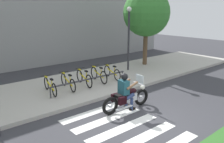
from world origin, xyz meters
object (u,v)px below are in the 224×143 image
object	(u,v)px
motorcycle	(127,98)
street_lamp	(129,33)
tree_near_rack	(146,13)
rider	(125,89)
bicycle_4	(112,72)
bicycle_0	(50,86)
bicycle_1	(68,82)
bicycle_3	(99,75)
bike_rack	(91,79)
bicycle_2	(84,78)

from	to	relation	value
motorcycle	street_lamp	bearing A→B (deg)	45.88
motorcycle	tree_near_rack	xyz separation A→B (m)	(5.74, 4.34, 3.02)
rider	bicycle_4	size ratio (longest dim) A/B	0.92
street_lamp	bicycle_0	bearing A→B (deg)	-171.81
motorcycle	street_lamp	size ratio (longest dim) A/B	0.56
bicycle_1	bicycle_4	distance (m)	2.63
bicycle_3	bike_rack	size ratio (longest dim) A/B	0.40
bicycle_0	motorcycle	bearing A→B (deg)	-62.86
bicycle_2	tree_near_rack	size ratio (longest dim) A/B	0.34
rider	bicycle_2	bearing A→B (deg)	86.15
bicycle_2	bicycle_4	bearing A→B (deg)	0.02
rider	bicycle_3	size ratio (longest dim) A/B	0.88
tree_near_rack	bicycle_1	bearing A→B (deg)	-169.66
bicycle_2	bike_rack	bearing A→B (deg)	-90.05
rider	bicycle_4	xyz separation A→B (m)	(1.96, 3.15, -0.35)
bicycle_3	bike_rack	distance (m)	1.04
bicycle_0	bicycle_2	distance (m)	1.75
bicycle_3	motorcycle	bearing A→B (deg)	-107.80
bicycle_4	bike_rack	world-z (taller)	bicycle_4
bicycle_0	street_lamp	bearing A→B (deg)	8.19
motorcycle	bicycle_4	size ratio (longest dim) A/B	1.38
motorcycle	bicycle_0	size ratio (longest dim) A/B	1.30
bicycle_1	bicycle_3	bearing A→B (deg)	-0.04
rider	bike_rack	xyz separation A→B (m)	(0.21, 2.59, -0.27)
bike_rack	street_lamp	world-z (taller)	street_lamp
rider	bicycle_0	bearing A→B (deg)	116.10
rider	bicycle_1	xyz separation A→B (m)	(-0.66, 3.15, -0.35)
bicycle_3	bike_rack	bearing A→B (deg)	-147.73
motorcycle	bicycle_3	distance (m)	3.31
motorcycle	rider	xyz separation A→B (m)	(-0.08, 0.01, 0.37)
bicycle_1	tree_near_rack	xyz separation A→B (m)	(6.48, 1.18, 3.00)
tree_near_rack	bicycle_3	bearing A→B (deg)	-165.94
bicycle_1	bike_rack	distance (m)	1.04
bicycle_3	rider	bearing A→B (deg)	-109.09
street_lamp	bicycle_4	bearing A→B (deg)	-157.91
motorcycle	bike_rack	bearing A→B (deg)	87.02
bicycle_0	bicycle_1	size ratio (longest dim) A/B	0.98
street_lamp	bicycle_1	bearing A→B (deg)	-170.26
bicycle_1	bicycle_2	xyz separation A→B (m)	(0.88, -0.00, 0.01)
motorcycle	bike_rack	distance (m)	2.60
bike_rack	bicycle_4	bearing A→B (deg)	17.55
motorcycle	bicycle_0	xyz separation A→B (m)	(-1.62, 3.15, 0.01)
motorcycle	tree_near_rack	distance (m)	7.80
tree_near_rack	street_lamp	bearing A→B (deg)	-168.24
motorcycle	tree_near_rack	bearing A→B (deg)	37.07
motorcycle	bicycle_2	xyz separation A→B (m)	(0.14, 3.15, 0.03)
bicycle_3	tree_near_rack	world-z (taller)	tree_near_rack
rider	bicycle_0	xyz separation A→B (m)	(-1.54, 3.15, -0.36)
bicycle_1	street_lamp	world-z (taller)	street_lamp
bicycle_2	bicycle_4	world-z (taller)	bicycle_2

